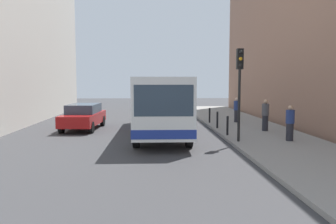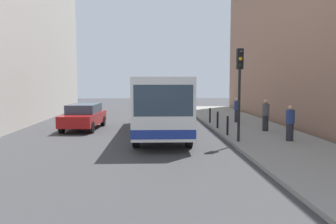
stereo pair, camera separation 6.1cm
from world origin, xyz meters
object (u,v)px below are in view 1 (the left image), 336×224
at_px(pedestrian_near_signal, 290,123).
at_px(traffic_light, 240,77).
at_px(bollard_mid, 217,120).
at_px(pedestrian_mid_sidewalk, 265,115).
at_px(car_beside_bus, 84,116).
at_px(bollard_near, 227,126).
at_px(bollard_far, 210,115).
at_px(bus, 161,102).
at_px(pedestrian_far_sidewalk, 237,110).

bearing_deg(pedestrian_near_signal, traffic_light, 144.73).
distance_m(bollard_mid, pedestrian_mid_sidewalk, 2.68).
bearing_deg(car_beside_bus, bollard_near, 159.21).
bearing_deg(bollard_mid, bollard_far, 90.00).
bearing_deg(bollard_far, bollard_mid, -90.00).
height_order(traffic_light, pedestrian_mid_sidewalk, traffic_light).
relative_size(bus, car_beside_bus, 2.45).
bearing_deg(bus, traffic_light, 133.97).
bearing_deg(pedestrian_far_sidewalk, bollard_mid, 89.18).
bearing_deg(bollard_mid, bollard_near, -90.00).
height_order(bus, pedestrian_mid_sidewalk, bus).
relative_size(car_beside_bus, bollard_near, 4.75).
bearing_deg(pedestrian_far_sidewalk, pedestrian_mid_sidewalk, 130.47).
relative_size(bollard_near, bollard_far, 1.00).
distance_m(traffic_light, bollard_near, 2.97).
bearing_deg(pedestrian_near_signal, car_beside_bus, 116.43).
relative_size(car_beside_bus, bollard_far, 4.75).
xyz_separation_m(bollard_far, pedestrian_mid_sidewalk, (2.37, -3.76, 0.37)).
bearing_deg(traffic_light, bollard_mid, 91.32).
relative_size(bollard_mid, pedestrian_near_signal, 0.59).
distance_m(pedestrian_mid_sidewalk, pedestrian_far_sidewalk, 4.00).
xyz_separation_m(bus, pedestrian_near_signal, (5.70, -3.53, -0.77)).
bearing_deg(traffic_light, pedestrian_near_signal, 0.84).
xyz_separation_m(car_beside_bus, bollard_mid, (7.75, -1.00, -0.16)).
relative_size(car_beside_bus, pedestrian_mid_sidewalk, 2.66).
bearing_deg(pedestrian_near_signal, pedestrian_mid_sidewalk, 55.24).
relative_size(bollard_far, pedestrian_far_sidewalk, 0.59).
distance_m(traffic_light, bollard_mid, 4.94).
distance_m(bus, pedestrian_mid_sidewalk, 5.69).
relative_size(bus, pedestrian_near_signal, 6.85).
relative_size(car_beside_bus, traffic_light, 1.10).
distance_m(car_beside_bus, bollard_far, 7.91).
distance_m(traffic_light, pedestrian_far_sidewalk, 7.58).
xyz_separation_m(traffic_light, pedestrian_mid_sidewalk, (2.27, 3.13, -2.01)).
xyz_separation_m(pedestrian_mid_sidewalk, pedestrian_far_sidewalk, (-0.56, 3.96, -0.05)).
bearing_deg(bollard_far, pedestrian_far_sidewalk, 6.37).
relative_size(bollard_near, pedestrian_near_signal, 0.59).
xyz_separation_m(bollard_far, pedestrian_far_sidewalk, (1.81, 0.20, 0.33)).
bearing_deg(bollard_far, pedestrian_mid_sidewalk, -57.76).
xyz_separation_m(bus, bollard_near, (3.26, -1.80, -1.10)).
distance_m(car_beside_bus, bollard_near, 8.53).
relative_size(pedestrian_near_signal, pedestrian_mid_sidewalk, 0.95).
bearing_deg(car_beside_bus, pedestrian_mid_sidewalk, 171.62).
xyz_separation_m(bus, pedestrian_mid_sidewalk, (5.63, -0.43, -0.73)).
distance_m(pedestrian_near_signal, pedestrian_mid_sidewalk, 3.10).
xyz_separation_m(traffic_light, pedestrian_near_signal, (2.34, 0.03, -2.05)).
xyz_separation_m(traffic_light, pedestrian_far_sidewalk, (1.71, 7.09, -2.05)).
xyz_separation_m(pedestrian_near_signal, pedestrian_mid_sidewalk, (-0.07, 3.10, 0.05)).
bearing_deg(bollard_far, bus, -134.44).
bearing_deg(bollard_far, traffic_light, -89.17).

